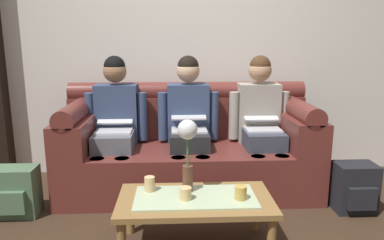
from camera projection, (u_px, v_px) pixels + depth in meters
name	position (u px, v px, depth m)	size (l,w,h in m)	color
back_wall_patterned	(186.00, 30.00, 3.72)	(6.00, 0.12, 2.90)	silver
couch	(189.00, 149.00, 3.43)	(2.25, 0.88, 0.96)	maroon
person_left	(115.00, 120.00, 3.33)	(0.56, 0.67, 1.22)	#595B66
person_middle	(189.00, 119.00, 3.37)	(0.56, 0.67, 1.22)	#232326
person_right	(261.00, 118.00, 3.40)	(0.56, 0.67, 1.22)	#383D4C
coffee_table	(195.00, 204.00, 2.43)	(1.01, 0.54, 0.37)	olive
flower_vase	(188.00, 144.00, 2.43)	(0.13, 0.13, 0.49)	brown
cup_near_left	(241.00, 193.00, 2.37)	(0.08, 0.08, 0.09)	gold
cup_near_right	(150.00, 184.00, 2.49)	(0.07, 0.07, 0.10)	#DBB77A
cup_far_center	(186.00, 193.00, 2.36)	(0.08, 0.08, 0.08)	#DBB77A
backpack_left	(14.00, 192.00, 2.91)	(0.36, 0.26, 0.39)	#4C6B4C
backpack_right	(355.00, 188.00, 2.99)	(0.32, 0.28, 0.39)	black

